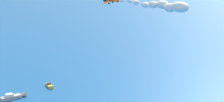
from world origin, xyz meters
name	(u,v)px	position (x,y,z in m)	size (l,w,h in m)	color
motorboat_inshore	(14,96)	(-38.06, 24.53, 0.84)	(10.63, 8.00, 3.13)	#9E9993
motorboat_trailing	(50,86)	(-24.08, 38.51, 0.60)	(3.83, 7.87, 2.21)	gold
biplane_lead	(111,0)	(-0.19, 0.22, 42.86)	(6.72, 6.87, 3.66)	orange
smoke_trail_lead	(166,6)	(14.28, -19.65, 42.87)	(19.00, 24.86, 3.85)	white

